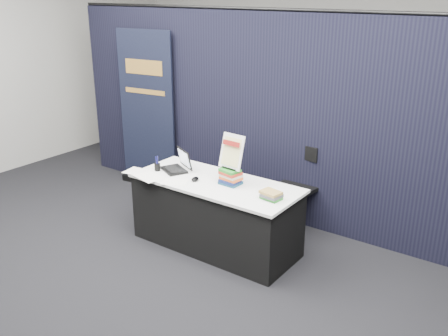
% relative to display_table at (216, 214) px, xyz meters
% --- Properties ---
extents(floor, '(8.00, 8.00, 0.00)m').
position_rel_display_table_xyz_m(floor, '(0.00, -0.55, -0.38)').
color(floor, black).
rests_on(floor, ground).
extents(wall_back, '(8.00, 0.02, 3.50)m').
position_rel_display_table_xyz_m(wall_back, '(0.00, 3.45, 1.37)').
color(wall_back, '#A2A099').
rests_on(wall_back, floor).
extents(drape_partition, '(6.00, 0.08, 2.40)m').
position_rel_display_table_xyz_m(drape_partition, '(0.00, 1.05, 0.82)').
color(drape_partition, black).
rests_on(drape_partition, floor).
extents(display_table, '(1.80, 0.75, 0.75)m').
position_rel_display_table_xyz_m(display_table, '(0.00, 0.00, 0.00)').
color(display_table, black).
rests_on(display_table, floor).
extents(laptop, '(0.37, 0.36, 0.23)m').
position_rel_display_table_xyz_m(laptop, '(-0.56, 0.03, 0.43)').
color(laptop, black).
rests_on(laptop, display_table).
extents(mouse, '(0.10, 0.13, 0.04)m').
position_rel_display_table_xyz_m(mouse, '(-0.19, -0.10, 0.39)').
color(mouse, black).
rests_on(mouse, display_table).
extents(brochure_left, '(0.33, 0.25, 0.00)m').
position_rel_display_table_xyz_m(brochure_left, '(-0.85, -0.26, 0.38)').
color(brochure_left, white).
rests_on(brochure_left, display_table).
extents(brochure_mid, '(0.35, 0.28, 0.00)m').
position_rel_display_table_xyz_m(brochure_mid, '(-0.65, -0.31, 0.38)').
color(brochure_mid, white).
rests_on(brochure_mid, display_table).
extents(brochure_right, '(0.32, 0.29, 0.00)m').
position_rel_display_table_xyz_m(brochure_right, '(-0.33, -0.26, 0.38)').
color(brochure_right, white).
rests_on(brochure_right, display_table).
extents(pen_cup, '(0.07, 0.07, 0.08)m').
position_rel_display_table_xyz_m(pen_cup, '(-0.71, -0.11, 0.42)').
color(pen_cup, black).
rests_on(pen_cup, display_table).
extents(book_stack_tall, '(0.22, 0.18, 0.16)m').
position_rel_display_table_xyz_m(book_stack_tall, '(0.16, 0.03, 0.46)').
color(book_stack_tall, navy).
rests_on(book_stack_tall, display_table).
extents(book_stack_short, '(0.20, 0.16, 0.08)m').
position_rel_display_table_xyz_m(book_stack_short, '(0.70, -0.06, 0.41)').
color(book_stack_short, '#217F22').
rests_on(book_stack_short, display_table).
extents(info_sign, '(0.27, 0.15, 0.37)m').
position_rel_display_table_xyz_m(info_sign, '(0.16, 0.06, 0.71)').
color(info_sign, black).
rests_on(info_sign, book_stack_tall).
extents(pullup_banner, '(0.91, 0.21, 2.14)m').
position_rel_display_table_xyz_m(pullup_banner, '(-1.82, 0.88, 0.57)').
color(pullup_banner, black).
rests_on(pullup_banner, floor).
extents(stacking_chair, '(0.49, 0.50, 0.97)m').
position_rel_display_table_xyz_m(stacking_chair, '(0.45, 0.86, 0.17)').
color(stacking_chair, black).
rests_on(stacking_chair, floor).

